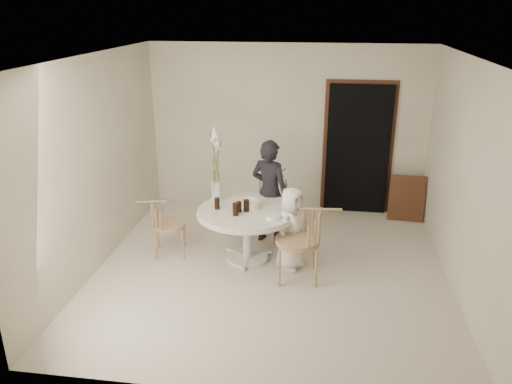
# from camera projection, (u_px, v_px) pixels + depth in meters

# --- Properties ---
(ground) EXTENTS (4.50, 4.50, 0.00)m
(ground) POSITION_uv_depth(u_px,v_px,m) (271.00, 270.00, 6.52)
(ground) COLOR beige
(ground) RESTS_ON ground
(room_shell) EXTENTS (4.50, 4.50, 4.50)m
(room_shell) POSITION_uv_depth(u_px,v_px,m) (272.00, 150.00, 5.95)
(room_shell) COLOR silver
(room_shell) RESTS_ON ground
(doorway) EXTENTS (1.00, 0.10, 2.10)m
(doorway) POSITION_uv_depth(u_px,v_px,m) (358.00, 150.00, 8.03)
(doorway) COLOR black
(doorway) RESTS_ON ground
(door_trim) EXTENTS (1.12, 0.03, 2.22)m
(door_trim) POSITION_uv_depth(u_px,v_px,m) (358.00, 146.00, 8.04)
(door_trim) COLOR #57311E
(door_trim) RESTS_ON ground
(table) EXTENTS (1.33, 1.33, 0.73)m
(table) POSITION_uv_depth(u_px,v_px,m) (247.00, 217.00, 6.58)
(table) COLOR silver
(table) RESTS_ON ground
(picture_frame) EXTENTS (0.56, 0.21, 0.73)m
(picture_frame) POSITION_uv_depth(u_px,v_px,m) (407.00, 198.00, 7.91)
(picture_frame) COLOR #57311E
(picture_frame) RESTS_ON ground
(chair_far) EXTENTS (0.63, 0.65, 0.91)m
(chair_far) POSITION_uv_depth(u_px,v_px,m) (274.00, 194.00, 7.46)
(chair_far) COLOR #A08057
(chair_far) RESTS_ON ground
(chair_right) EXTENTS (0.62, 0.58, 0.97)m
(chair_right) POSITION_uv_depth(u_px,v_px,m) (309.00, 233.00, 6.11)
(chair_right) COLOR #A08057
(chair_right) RESTS_ON ground
(chair_left) EXTENTS (0.53, 0.51, 0.80)m
(chair_left) POSITION_uv_depth(u_px,v_px,m) (161.00, 219.00, 6.77)
(chair_left) COLOR #A08057
(chair_left) RESTS_ON ground
(girl) EXTENTS (0.65, 0.55, 1.53)m
(girl) POSITION_uv_depth(u_px,v_px,m) (270.00, 192.00, 7.04)
(girl) COLOR black
(girl) RESTS_ON ground
(boy) EXTENTS (0.56, 0.64, 1.11)m
(boy) POSITION_uv_depth(u_px,v_px,m) (291.00, 228.00, 6.40)
(boy) COLOR white
(boy) RESTS_ON ground
(birthday_cake) EXTENTS (0.22, 0.22, 0.16)m
(birthday_cake) POSITION_uv_depth(u_px,v_px,m) (251.00, 204.00, 6.57)
(birthday_cake) COLOR white
(birthday_cake) RESTS_ON table
(cola_tumbler_a) EXTENTS (0.09, 0.09, 0.16)m
(cola_tumbler_a) POSITION_uv_depth(u_px,v_px,m) (236.00, 209.00, 6.33)
(cola_tumbler_a) COLOR black
(cola_tumbler_a) RESTS_ON table
(cola_tumbler_b) EXTENTS (0.09, 0.09, 0.16)m
(cola_tumbler_b) POSITION_uv_depth(u_px,v_px,m) (246.00, 206.00, 6.46)
(cola_tumbler_b) COLOR black
(cola_tumbler_b) RESTS_ON table
(cola_tumbler_c) EXTENTS (0.08, 0.08, 0.15)m
(cola_tumbler_c) POSITION_uv_depth(u_px,v_px,m) (217.00, 203.00, 6.53)
(cola_tumbler_c) COLOR black
(cola_tumbler_c) RESTS_ON table
(cola_tumbler_d) EXTENTS (0.07, 0.07, 0.14)m
(cola_tumbler_d) POSITION_uv_depth(u_px,v_px,m) (239.00, 207.00, 6.44)
(cola_tumbler_d) COLOR black
(cola_tumbler_d) RESTS_ON table
(plate_stack) EXTENTS (0.22, 0.22, 0.05)m
(plate_stack) POSITION_uv_depth(u_px,v_px,m) (273.00, 217.00, 6.25)
(plate_stack) COLOR white
(plate_stack) RESTS_ON table
(flower_vase) EXTENTS (0.14, 0.14, 1.06)m
(flower_vase) POSITION_uv_depth(u_px,v_px,m) (216.00, 172.00, 6.71)
(flower_vase) COLOR silver
(flower_vase) RESTS_ON table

